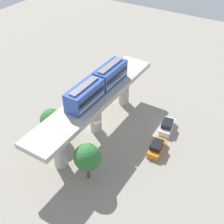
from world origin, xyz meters
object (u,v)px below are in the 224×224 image
parked_car_orange (157,148)px  tree_mid_lot (52,120)px  train (98,84)px  tree_near_viaduct (87,157)px  parked_car_white (167,126)px

parked_car_orange → tree_mid_lot: tree_mid_lot is taller
tree_mid_lot → train: bearing=-128.0°
tree_mid_lot → tree_near_viaduct: bearing=158.0°
tree_near_viaduct → tree_mid_lot: tree_near_viaduct is taller
train → tree_near_viaduct: train is taller
train → tree_mid_lot: bearing=52.0°
tree_near_viaduct → parked_car_white: bearing=-109.0°
parked_car_white → tree_mid_lot: bearing=29.3°
parked_car_orange → tree_mid_lot: 16.74m
train → parked_car_white: train is taller
parked_car_white → tree_mid_lot: tree_mid_lot is taller
parked_car_white → train: bearing=19.6°
train → tree_mid_lot: 9.10m
parked_car_orange → tree_near_viaduct: size_ratio=0.73×
train → parked_car_orange: size_ratio=3.11×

